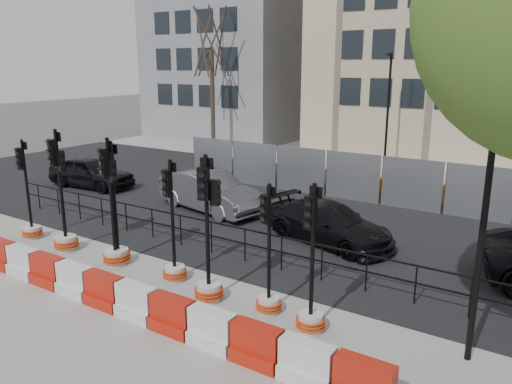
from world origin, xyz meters
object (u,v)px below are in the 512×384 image
Objects in this scene: traffic_signal_h at (311,302)px; car_a at (91,172)px; car_c at (329,223)px; traffic_signal_a at (30,219)px; lamp_post_near at (486,197)px; traffic_signal_d at (114,236)px.

car_a is (-14.08, 5.86, 0.04)m from traffic_signal_h.
traffic_signal_h reaches higher than car_c.
traffic_signal_a and traffic_signal_h have the same top height.
lamp_post_near is 4.01m from traffic_signal_h.
traffic_signal_a is 6.82m from car_a.
traffic_signal_d is (-9.22, -0.44, -2.37)m from lamp_post_near.
car_c is (4.25, 4.90, -0.22)m from traffic_signal_d.
lamp_post_near is at bearing -116.97° from car_c.
traffic_signal_h is (-3.02, -0.66, -2.56)m from lamp_post_near.
lamp_post_near reaches higher than car_a.
traffic_signal_h is at bearing 15.61° from traffic_signal_d.
car_c is at bearing 138.14° from lamp_post_near.
traffic_signal_a is 0.89× the size of traffic_signal_d.
lamp_post_near reaches higher than traffic_signal_h.
traffic_signal_a is 3.98m from traffic_signal_d.
traffic_signal_d is 1.12× the size of traffic_signal_h.
traffic_signal_h is at bearing -167.64° from lamp_post_near.
lamp_post_near is 7.16m from car_c.
car_a is (-17.10, 5.20, -2.52)m from lamp_post_near.
lamp_post_near reaches higher than traffic_signal_d.
traffic_signal_d is 9.69m from car_a.
lamp_post_near is 13.45m from traffic_signal_a.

